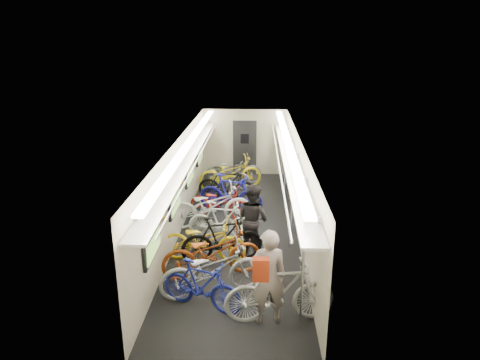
# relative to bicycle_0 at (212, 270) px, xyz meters

# --- Properties ---
(train_car_shell) EXTENTS (10.00, 10.00, 10.00)m
(train_car_shell) POSITION_rel_bicycle_0_xyz_m (0.01, 3.75, 1.12)
(train_car_shell) COLOR black
(train_car_shell) RESTS_ON ground
(bicycle_0) EXTENTS (2.16, 1.36, 1.07)m
(bicycle_0) POSITION_rel_bicycle_0_xyz_m (0.00, 0.00, 0.00)
(bicycle_0) COLOR #9F9FA3
(bicycle_0) RESTS_ON ground
(bicycle_1) EXTENTS (1.65, 1.00, 0.96)m
(bicycle_1) POSITION_rel_bicycle_0_xyz_m (-0.14, -0.47, -0.06)
(bicycle_1) COLOR navy
(bicycle_1) RESTS_ON ground
(bicycle_2) EXTENTS (2.20, 1.28, 1.09)m
(bicycle_2) POSITION_rel_bicycle_0_xyz_m (-0.07, 0.66, 0.01)
(bicycle_2) COLOR maroon
(bicycle_2) RESTS_ON ground
(bicycle_3) EXTENTS (1.89, 0.94, 1.09)m
(bicycle_3) POSITION_rel_bicycle_0_xyz_m (0.09, 1.31, 0.01)
(bicycle_3) COLOR black
(bicycle_3) RESTS_ON ground
(bicycle_4) EXTENTS (1.93, 0.80, 0.99)m
(bicycle_4) POSITION_rel_bicycle_0_xyz_m (-0.32, 1.33, -0.04)
(bicycle_4) COLOR yellow
(bicycle_4) RESTS_ON ground
(bicycle_5) EXTENTS (1.73, 0.69, 1.01)m
(bicycle_5) POSITION_rel_bicycle_0_xyz_m (-0.01, 2.39, -0.03)
(bicycle_5) COLOR white
(bicycle_5) RESTS_ON ground
(bicycle_6) EXTENTS (2.32, 1.35, 1.15)m
(bicycle_6) POSITION_rel_bicycle_0_xyz_m (-0.37, 3.23, 0.04)
(bicycle_6) COLOR silver
(bicycle_6) RESTS_ON ground
(bicycle_7) EXTENTS (1.97, 1.03, 1.14)m
(bicycle_7) POSITION_rel_bicycle_0_xyz_m (0.09, 4.23, 0.03)
(bicycle_7) COLOR #1A1895
(bicycle_7) RESTS_ON ground
(bicycle_8) EXTENTS (1.87, 1.11, 0.93)m
(bicycle_8) POSITION_rel_bicycle_0_xyz_m (-0.19, 3.77, -0.07)
(bicycle_8) COLOR maroon
(bicycle_8) RESTS_ON ground
(bicycle_9) EXTENTS (1.93, 0.90, 1.12)m
(bicycle_9) POSITION_rel_bicycle_0_xyz_m (-0.05, 5.01, 0.03)
(bicycle_9) COLOR black
(bicycle_9) RESTS_ON ground
(bicycle_10) EXTENTS (2.23, 1.35, 1.11)m
(bicycle_10) POSITION_rel_bicycle_0_xyz_m (-0.05, 6.26, 0.02)
(bicycle_10) COLOR yellow
(bicycle_10) RESTS_ON ground
(bicycle_11) EXTENTS (1.99, 0.81, 1.16)m
(bicycle_11) POSITION_rel_bicycle_0_xyz_m (1.25, -0.80, 0.05)
(bicycle_11) COLOR #B9B9BB
(bicycle_11) RESTS_ON ground
(bicycle_12) EXTENTS (1.83, 1.18, 0.91)m
(bicycle_12) POSITION_rel_bicycle_0_xyz_m (-0.18, 6.42, -0.08)
(bicycle_12) COLOR slate
(bicycle_12) RESTS_ON ground
(bicycle_14) EXTENTS (2.03, 0.96, 1.03)m
(bicycle_14) POSITION_rel_bicycle_0_xyz_m (0.01, 6.77, -0.02)
(bicycle_14) COLOR slate
(bicycle_14) RESTS_ON ground
(passenger_near) EXTENTS (0.68, 0.49, 1.74)m
(passenger_near) POSITION_rel_bicycle_0_xyz_m (1.05, -0.79, 0.34)
(passenger_near) COLOR gray
(passenger_near) RESTS_ON ground
(passenger_mid) EXTENTS (1.01, 1.01, 1.66)m
(passenger_mid) POSITION_rel_bicycle_0_xyz_m (0.75, 1.80, 0.29)
(passenger_mid) COLOR black
(passenger_mid) RESTS_ON ground
(backpack) EXTENTS (0.26, 0.15, 0.38)m
(backpack) POSITION_rel_bicycle_0_xyz_m (0.91, -1.27, 0.74)
(backpack) COLOR #A02910
(backpack) RESTS_ON passenger_near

